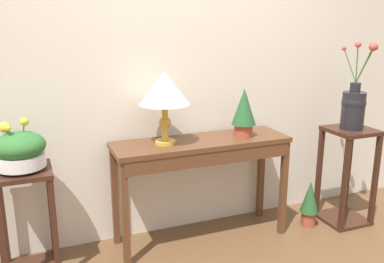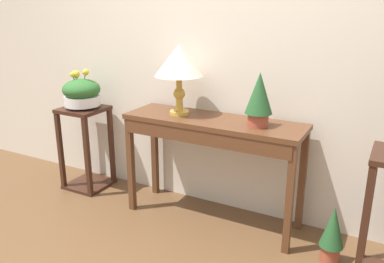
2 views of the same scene
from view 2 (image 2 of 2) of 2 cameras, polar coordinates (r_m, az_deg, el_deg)
name	(u,v)px [view 2 (image 2 of 2)]	position (r m, az deg, el deg)	size (l,w,h in m)	color
back_wall_with_art	(214,26)	(2.99, 3.15, 14.93)	(9.00, 0.10, 2.80)	beige
console_table	(212,135)	(2.79, 2.85, -0.52)	(1.29, 0.40, 0.79)	#56331E
table_lamp	(179,63)	(2.82, -1.89, 9.87)	(0.35, 0.35, 0.50)	gold
potted_plant_on_console	(259,97)	(2.59, 9.65, 4.87)	(0.18, 0.18, 0.36)	#9E4733
pedestal_stand_left	(86,148)	(3.56, -14.98, -2.30)	(0.35, 0.35, 0.72)	#381E14
planter_bowl_wide_left	(82,93)	(3.43, -15.63, 5.43)	(0.31, 0.31, 0.33)	silver
potted_plant_floor	(332,233)	(2.64, 19.58, -13.62)	(0.15, 0.15, 0.39)	#9E4733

